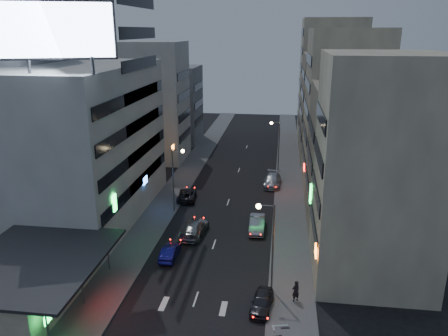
% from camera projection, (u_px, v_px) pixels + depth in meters
% --- Properties ---
extents(ground, '(180.00, 180.00, 0.00)m').
position_uv_depth(ground, '(185.00, 330.00, 33.07)').
color(ground, black).
rests_on(ground, ground).
extents(sidewalk_left, '(4.00, 120.00, 0.12)m').
position_uv_depth(sidewalk_left, '(176.00, 189.00, 62.43)').
color(sidewalk_left, '#4C4C4F').
rests_on(sidewalk_left, ground).
extents(sidewalk_right, '(4.00, 120.00, 0.12)m').
position_uv_depth(sidewalk_right, '(289.00, 194.00, 60.39)').
color(sidewalk_right, '#4C4C4F').
rests_on(sidewalk_right, ground).
extents(food_court, '(11.00, 13.00, 3.88)m').
position_uv_depth(food_court, '(26.00, 279.00, 36.14)').
color(food_court, beige).
rests_on(food_court, ground).
extents(white_building, '(14.00, 24.00, 18.00)m').
position_uv_depth(white_building, '(79.00, 143.00, 51.43)').
color(white_building, silver).
rests_on(white_building, ground).
extents(grey_tower, '(10.00, 14.00, 34.00)m').
position_uv_depth(grey_tower, '(14.00, 71.00, 53.01)').
color(grey_tower, gray).
rests_on(grey_tower, ground).
extents(shophouse_near, '(10.00, 11.00, 20.00)m').
position_uv_depth(shophouse_near, '(377.00, 171.00, 38.07)').
color(shophouse_near, beige).
rests_on(shophouse_near, ground).
extents(shophouse_mid, '(11.00, 12.00, 16.00)m').
position_uv_depth(shophouse_mid, '(359.00, 157.00, 49.48)').
color(shophouse_mid, gray).
rests_on(shophouse_mid, ground).
extents(shophouse_far, '(10.00, 14.00, 22.00)m').
position_uv_depth(shophouse_far, '(343.00, 110.00, 60.92)').
color(shophouse_far, beige).
rests_on(shophouse_far, ground).
extents(far_left_a, '(11.00, 10.00, 20.00)m').
position_uv_depth(far_left_a, '(152.00, 102.00, 74.57)').
color(far_left_a, silver).
rests_on(far_left_a, ground).
extents(far_left_b, '(12.00, 10.00, 15.00)m').
position_uv_depth(far_left_b, '(169.00, 104.00, 87.67)').
color(far_left_b, gray).
rests_on(far_left_b, ground).
extents(far_right_a, '(11.00, 12.00, 18.00)m').
position_uv_depth(far_right_a, '(334.00, 107.00, 75.64)').
color(far_right_a, gray).
rests_on(far_right_a, ground).
extents(far_right_b, '(12.00, 12.00, 24.00)m').
position_uv_depth(far_right_b, '(330.00, 81.00, 87.90)').
color(far_right_b, beige).
rests_on(far_right_b, ground).
extents(billboard, '(9.52, 3.75, 6.20)m').
position_uv_depth(billboard, '(57.00, 31.00, 37.63)').
color(billboard, '#595B60').
rests_on(billboard, white_building).
extents(street_lamp_right_near, '(1.60, 0.44, 8.02)m').
position_uv_depth(street_lamp_right_near, '(269.00, 235.00, 36.38)').
color(street_lamp_right_near, '#595B60').
rests_on(street_lamp_right_near, sidewalk_right).
extents(street_lamp_left, '(1.60, 0.44, 8.02)m').
position_uv_depth(street_lamp_left, '(176.00, 171.00, 53.00)').
color(street_lamp_left, '#595B60').
rests_on(street_lamp_left, sidewalk_left).
extents(street_lamp_right_far, '(1.60, 0.44, 8.02)m').
position_uv_depth(street_lamp_right_far, '(277.00, 139.00, 68.51)').
color(street_lamp_right_far, '#595B60').
rests_on(street_lamp_right_far, sidewalk_right).
extents(parked_car_right_near, '(2.05, 4.07, 1.33)m').
position_uv_depth(parked_car_right_near, '(262.00, 302.00, 35.36)').
color(parked_car_right_near, '#2C2B31').
rests_on(parked_car_right_near, ground).
extents(parked_car_right_mid, '(1.77, 4.82, 1.58)m').
position_uv_depth(parked_car_right_mid, '(257.00, 224.00, 49.28)').
color(parked_car_right_mid, '#A5A7AD').
rests_on(parked_car_right_mid, ground).
extents(parked_car_left, '(2.77, 5.17, 1.38)m').
position_uv_depth(parked_car_left, '(187.00, 195.00, 58.38)').
color(parked_car_left, black).
rests_on(parked_car_left, ground).
extents(parked_car_right_far, '(2.53, 5.68, 1.62)m').
position_uv_depth(parked_car_right_far, '(272.00, 180.00, 63.57)').
color(parked_car_right_far, '#A7AAAF').
rests_on(parked_car_right_far, ground).
extents(road_car_blue, '(1.41, 4.01, 1.32)m').
position_uv_depth(road_car_blue, '(170.00, 252.00, 43.31)').
color(road_car_blue, navy).
rests_on(road_car_blue, ground).
extents(road_car_silver, '(2.77, 5.80, 1.63)m').
position_uv_depth(road_car_silver, '(194.00, 228.00, 48.21)').
color(road_car_silver, gray).
rests_on(road_car_silver, ground).
extents(person, '(0.82, 0.75, 1.88)m').
position_uv_depth(person, '(296.00, 291.00, 36.15)').
color(person, black).
rests_on(person, sidewalk_right).
extents(scooter_black_b, '(1.33, 1.97, 1.15)m').
position_uv_depth(scooter_black_b, '(282.00, 328.00, 32.19)').
color(scooter_black_b, black).
rests_on(scooter_black_b, sidewalk_right).
extents(scooter_silver_b, '(1.05, 1.97, 1.15)m').
position_uv_depth(scooter_silver_b, '(288.00, 318.00, 33.33)').
color(scooter_silver_b, '#B8B9C0').
rests_on(scooter_silver_b, sidewalk_right).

